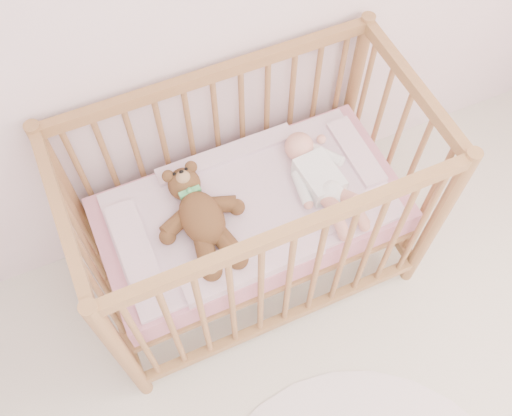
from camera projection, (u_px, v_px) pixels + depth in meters
crib at (251, 213)px, 2.32m from camera, size 1.36×0.76×1.00m
mattress at (251, 215)px, 2.33m from camera, size 1.22×0.62×0.13m
blanket at (251, 206)px, 2.26m from camera, size 1.10×0.58×0.06m
baby at (320, 175)px, 2.25m from camera, size 0.30×0.55×0.13m
teddy_bear at (202, 218)px, 2.14m from camera, size 0.39×0.53×0.14m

